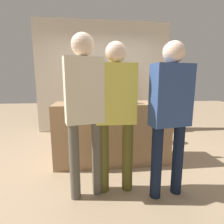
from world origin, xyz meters
TOP-DOWN VIEW (x-y plane):
  - ground_plane at (0.00, 0.00)m, footprint 16.00×16.00m
  - bar_counter at (0.00, 0.00)m, footprint 1.81×0.59m
  - back_wall at (0.00, 1.89)m, footprint 3.41×0.12m
  - back_shelf at (0.01, 1.71)m, footprint 1.56×0.18m
  - counter_bottle_0 at (-0.28, -0.10)m, footprint 0.08×0.08m
  - counter_bottle_1 at (0.78, 0.06)m, footprint 0.08×0.08m
  - counter_bottle_2 at (-0.67, -0.09)m, footprint 0.09×0.09m
  - counter_bottle_3 at (-0.27, 0.07)m, footprint 0.07×0.07m
  - counter_bottle_4 at (-0.11, 0.09)m, footprint 0.07×0.07m
  - ice_bucket at (0.21, -0.09)m, footprint 0.20×0.20m
  - cork_jar at (-0.39, 0.05)m, footprint 0.11×0.11m
  - server_behind_counter at (0.18, 0.86)m, footprint 0.44×0.22m
  - customer_left at (-0.40, -0.86)m, footprint 0.44×0.28m
  - customer_center at (-0.05, -0.79)m, footprint 0.46×0.23m
  - customer_right at (0.53, -0.95)m, footprint 0.47×0.27m

SIDE VIEW (x-z plane):
  - ground_plane at x=0.00m, z-range 0.00..0.00m
  - bar_counter at x=0.00m, z-range 0.00..0.98m
  - server_behind_counter at x=0.18m, z-range 0.15..1.79m
  - customer_right at x=0.53m, z-range 0.16..1.89m
  - customer_center at x=-0.05m, z-range 0.16..1.90m
  - cork_jar at x=-0.39m, z-range 0.98..1.13m
  - ice_bucket at x=0.21m, z-range 0.98..1.17m
  - customer_left at x=-0.40m, z-range 0.19..2.00m
  - back_shelf at x=0.01m, z-range 0.25..1.96m
  - counter_bottle_2 at x=-0.67m, z-range 0.94..1.29m
  - counter_bottle_0 at x=-0.28m, z-range 0.95..1.29m
  - counter_bottle_3 at x=-0.27m, z-range 0.95..1.29m
  - counter_bottle_4 at x=-0.11m, z-range 0.94..1.31m
  - counter_bottle_1 at x=0.78m, z-range 0.94..1.31m
  - back_wall at x=0.00m, z-range 0.00..2.80m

